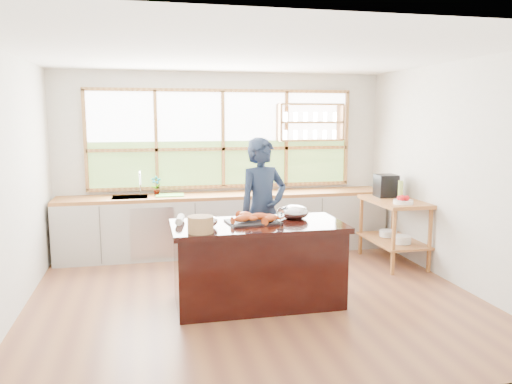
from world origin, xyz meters
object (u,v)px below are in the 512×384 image
object	(u,v)px
island	(258,263)
cook	(263,211)
espresso_machine	(386,186)
wicker_basket	(201,224)

from	to	relation	value
island	cook	xyz separation A→B (m)	(0.22, 0.72, 0.44)
espresso_machine	wicker_basket	distance (m)	3.29
wicker_basket	cook	bearing A→B (deg)	49.45
wicker_basket	island	bearing A→B (deg)	24.60
island	espresso_machine	distance (m)	2.65
cook	wicker_basket	distance (m)	1.35
espresso_machine	wicker_basket	size ratio (longest dim) A/B	1.24
island	cook	bearing A→B (deg)	72.77
cook	espresso_machine	bearing A→B (deg)	-0.41
cook	wicker_basket	xyz separation A→B (m)	(-0.87, -1.02, 0.09)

